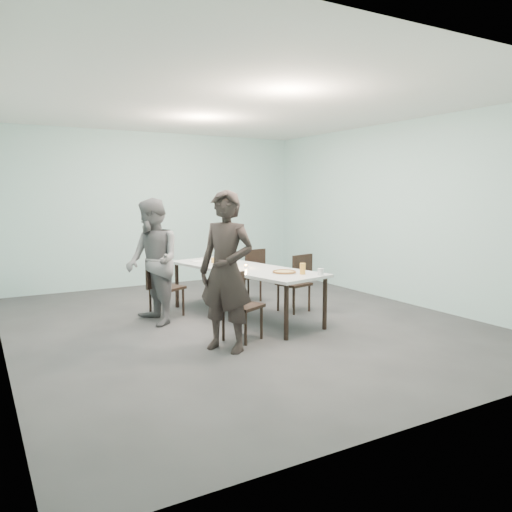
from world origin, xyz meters
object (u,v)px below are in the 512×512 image
pizza (284,272)px  side_plate (286,270)px  amber_tumbler (213,260)px  chair_far_left (163,284)px  chair_far_right (250,271)px  beer_glass (303,269)px  chair_near_left (239,302)px  diner_far (153,262)px  table (244,271)px  chair_near_right (297,279)px  diner_near (226,271)px  water_tumbler (321,272)px  tealight (246,267)px

pizza → side_plate: 0.24m
pizza → amber_tumbler: size_ratio=4.25×
pizza → chair_far_left: bearing=132.0°
chair_far_right → beer_glass: size_ratio=5.80×
pizza → beer_glass: (0.18, -0.17, 0.06)m
chair_near_left → diner_far: 1.53m
chair_far_left → side_plate: chair_far_left is taller
pizza → side_plate: bearing=51.5°
table → chair_near_right: size_ratio=3.14×
diner_far → beer_glass: (1.64, -1.27, -0.06)m
chair_near_left → diner_near: 0.56m
beer_glass → pizza: bearing=135.8°
diner_near → side_plate: diner_near is taller
diner_far → water_tumbler: size_ratio=19.56×
chair_near_left → chair_far_left: size_ratio=1.00×
side_plate → chair_near_left: bearing=-156.4°
chair_near_right → tealight: (-0.95, -0.07, 0.27)m
diner_near → pizza: size_ratio=5.47×
diner_near → table: bearing=109.9°
side_plate → tealight: bearing=125.6°
tealight → chair_near_right: bearing=4.4°
chair_far_right → side_plate: size_ratio=4.83×
diner_near → chair_far_right: bearing=111.1°
pizza → amber_tumbler: amber_tumbler is taller
table → chair_far_right: chair_far_right is taller
chair_far_left → chair_near_right: (1.97, -0.60, 0.00)m
chair_far_left → tealight: 1.25m
chair_far_left → water_tumbler: (1.57, -1.72, 0.29)m
side_plate → amber_tumbler: bearing=113.3°
diner_far → water_tumbler: diner_far is taller
chair_near_left → chair_near_right: size_ratio=1.00×
table → chair_far_right: bearing=56.7°
beer_glass → amber_tumbler: 1.69m
table → water_tumbler: size_ratio=30.37×
chair_near_left → tealight: chair_near_left is taller
chair_far_left → chair_far_right: size_ratio=1.00×
chair_near_right → side_plate: size_ratio=4.83×
chair_far_left → tealight: bearing=-60.7°
pizza → tealight: tealight is taller
chair_near_left → table: bearing=32.7°
chair_far_right → chair_near_left: bearing=49.1°
diner_near → beer_glass: diner_near is taller
tealight → diner_far: bearing=161.9°
table → water_tumbler: 1.26m
chair_far_left → diner_near: (0.13, -1.83, 0.43)m
chair_far_left → amber_tumbler: (0.85, 0.06, 0.29)m
beer_glass → chair_far_right: bearing=81.7°
chair_near_right → amber_tumbler: chair_near_right is taller
pizza → water_tumbler: 0.49m
diner_far → tealight: bearing=68.2°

